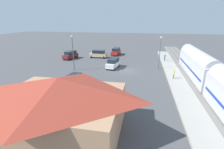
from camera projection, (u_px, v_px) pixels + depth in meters
ground_plane at (126, 70)px, 36.78m from camera, size 200.00×200.00×0.00m
railway_track at (193, 74)px, 34.21m from camera, size 4.80×70.00×0.30m
platform at (173, 72)px, 34.92m from camera, size 3.20×46.00×0.30m
passenger_train at (215, 78)px, 23.46m from camera, size 2.93×35.96×4.98m
station_building at (61, 104)px, 16.11m from camera, size 12.50×9.63×5.77m
pedestrian_on_platform at (174, 74)px, 30.56m from camera, size 0.36×0.36×1.71m
pedestrian_waiting_far at (165, 57)px, 43.79m from camera, size 0.36×0.36×1.71m
suv_tan at (98, 54)px, 48.24m from camera, size 4.92×2.45×2.22m
suv_charcoal at (73, 82)px, 27.00m from camera, size 2.52×5.10×2.22m
suv_red at (116, 51)px, 52.00m from camera, size 2.48×5.08×2.22m
suv_white at (113, 63)px, 38.27m from camera, size 2.76×5.16×2.22m
suv_maroon at (70, 55)px, 47.02m from camera, size 3.10×5.23×2.22m
light_pole_near_platform at (160, 49)px, 36.17m from camera, size 0.44×0.44×7.31m
light_pole_lot_center at (73, 49)px, 35.49m from camera, size 0.44×0.44×7.60m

